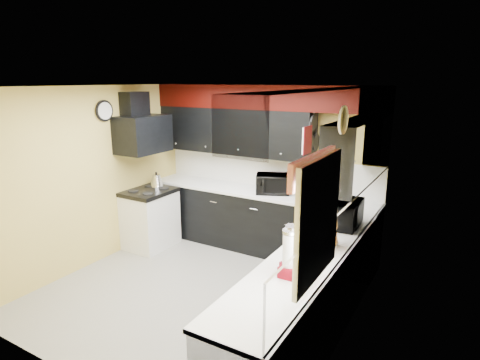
# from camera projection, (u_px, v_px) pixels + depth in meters

# --- Properties ---
(ground) EXTENTS (3.60, 3.60, 0.00)m
(ground) POSITION_uv_depth(u_px,v_px,m) (201.00, 290.00, 5.03)
(ground) COLOR gray
(ground) RESTS_ON ground
(wall_back) EXTENTS (3.60, 0.06, 2.50)m
(wall_back) POSITION_uv_depth(u_px,v_px,m) (267.00, 167.00, 6.23)
(wall_back) COLOR #E0C666
(wall_back) RESTS_ON ground
(wall_right) EXTENTS (0.06, 3.60, 2.50)m
(wall_right) POSITION_uv_depth(u_px,v_px,m) (350.00, 222.00, 3.85)
(wall_right) COLOR #E0C666
(wall_right) RESTS_ON ground
(wall_left) EXTENTS (0.06, 3.60, 2.50)m
(wall_left) POSITION_uv_depth(u_px,v_px,m) (94.00, 177.00, 5.61)
(wall_left) COLOR #E0C666
(wall_left) RESTS_ON ground
(ceiling) EXTENTS (3.60, 3.60, 0.06)m
(ceiling) POSITION_uv_depth(u_px,v_px,m) (195.00, 87.00, 4.42)
(ceiling) COLOR white
(ceiling) RESTS_ON wall_back
(cab_back) EXTENTS (3.60, 0.60, 0.90)m
(cab_back) POSITION_uv_depth(u_px,v_px,m) (257.00, 221.00, 6.18)
(cab_back) COLOR black
(cab_back) RESTS_ON ground
(cab_right) EXTENTS (0.60, 3.00, 0.90)m
(cab_right) POSITION_uv_depth(u_px,v_px,m) (306.00, 302.00, 3.94)
(cab_right) COLOR black
(cab_right) RESTS_ON ground
(counter_back) EXTENTS (3.62, 0.64, 0.04)m
(counter_back) POSITION_uv_depth(u_px,v_px,m) (257.00, 192.00, 6.06)
(counter_back) COLOR white
(counter_back) RESTS_ON cab_back
(counter_right) EXTENTS (0.64, 3.02, 0.04)m
(counter_right) POSITION_uv_depth(u_px,v_px,m) (308.00, 258.00, 3.82)
(counter_right) COLOR white
(counter_right) RESTS_ON cab_right
(splash_back) EXTENTS (3.60, 0.02, 0.50)m
(splash_back) POSITION_uv_depth(u_px,v_px,m) (266.00, 171.00, 6.24)
(splash_back) COLOR white
(splash_back) RESTS_ON counter_back
(splash_right) EXTENTS (0.02, 3.60, 0.50)m
(splash_right) POSITION_uv_depth(u_px,v_px,m) (349.00, 227.00, 3.87)
(splash_right) COLOR white
(splash_right) RESTS_ON counter_right
(upper_back) EXTENTS (2.60, 0.35, 0.70)m
(upper_back) POSITION_uv_depth(u_px,v_px,m) (233.00, 131.00, 6.20)
(upper_back) COLOR black
(upper_back) RESTS_ON wall_back
(upper_right) EXTENTS (0.35, 1.80, 0.70)m
(upper_right) POSITION_uv_depth(u_px,v_px,m) (360.00, 150.00, 4.55)
(upper_right) COLOR black
(upper_right) RESTS_ON wall_right
(soffit_back) EXTENTS (3.60, 0.36, 0.35)m
(soffit_back) POSITION_uv_depth(u_px,v_px,m) (262.00, 97.00, 5.82)
(soffit_back) COLOR black
(soffit_back) RESTS_ON wall_back
(soffit_right) EXTENTS (0.36, 3.24, 0.35)m
(soffit_right) POSITION_uv_depth(u_px,v_px,m) (332.00, 109.00, 3.52)
(soffit_right) COLOR black
(soffit_right) RESTS_ON wall_right
(stove) EXTENTS (0.60, 0.75, 0.86)m
(stove) POSITION_uv_depth(u_px,v_px,m) (150.00, 220.00, 6.29)
(stove) COLOR white
(stove) RESTS_ON ground
(cooktop) EXTENTS (0.62, 0.77, 0.06)m
(cooktop) POSITION_uv_depth(u_px,v_px,m) (149.00, 192.00, 6.18)
(cooktop) COLOR black
(cooktop) RESTS_ON stove
(hood) EXTENTS (0.50, 0.78, 0.55)m
(hood) POSITION_uv_depth(u_px,v_px,m) (143.00, 134.00, 5.99)
(hood) COLOR black
(hood) RESTS_ON wall_left
(hood_duct) EXTENTS (0.24, 0.40, 0.40)m
(hood_duct) POSITION_uv_depth(u_px,v_px,m) (135.00, 105.00, 5.95)
(hood_duct) COLOR black
(hood_duct) RESTS_ON wall_left
(window) EXTENTS (0.03, 0.86, 0.96)m
(window) POSITION_uv_depth(u_px,v_px,m) (318.00, 219.00, 3.03)
(window) COLOR white
(window) RESTS_ON wall_right
(valance) EXTENTS (0.04, 0.88, 0.20)m
(valance) POSITION_uv_depth(u_px,v_px,m) (314.00, 167.00, 2.96)
(valance) COLOR red
(valance) RESTS_ON wall_right
(pan_top) EXTENTS (0.03, 0.22, 0.40)m
(pan_top) POSITION_uv_depth(u_px,v_px,m) (313.00, 123.00, 5.44)
(pan_top) COLOR black
(pan_top) RESTS_ON upper_back
(pan_mid) EXTENTS (0.03, 0.28, 0.46)m
(pan_mid) POSITION_uv_depth(u_px,v_px,m) (309.00, 143.00, 5.39)
(pan_mid) COLOR black
(pan_mid) RESTS_ON upper_back
(pan_low) EXTENTS (0.03, 0.24, 0.42)m
(pan_low) POSITION_uv_depth(u_px,v_px,m) (316.00, 142.00, 5.62)
(pan_low) COLOR black
(pan_low) RESTS_ON upper_back
(cut_board) EXTENTS (0.03, 0.26, 0.35)m
(cut_board) POSITION_uv_depth(u_px,v_px,m) (307.00, 140.00, 5.28)
(cut_board) COLOR white
(cut_board) RESTS_ON upper_back
(baskets) EXTENTS (0.27, 0.27, 0.50)m
(baskets) POSITION_uv_depth(u_px,v_px,m) (324.00, 222.00, 4.04)
(baskets) COLOR brown
(baskets) RESTS_ON upper_right
(clock) EXTENTS (0.03, 0.30, 0.30)m
(clock) POSITION_uv_depth(u_px,v_px,m) (104.00, 111.00, 5.58)
(clock) COLOR black
(clock) RESTS_ON wall_left
(deco_plate) EXTENTS (0.03, 0.24, 0.24)m
(deco_plate) POSITION_uv_depth(u_px,v_px,m) (343.00, 120.00, 3.32)
(deco_plate) COLOR white
(deco_plate) RESTS_ON wall_right
(toaster_oven) EXTENTS (0.61, 0.56, 0.28)m
(toaster_oven) POSITION_uv_depth(u_px,v_px,m) (273.00, 184.00, 5.91)
(toaster_oven) COLOR black
(toaster_oven) RESTS_ON counter_back
(microwave) EXTENTS (0.39, 0.55, 0.29)m
(microwave) POSITION_uv_depth(u_px,v_px,m) (343.00, 213.00, 4.59)
(microwave) COLOR black
(microwave) RESTS_ON counter_right
(utensil_crock) EXTENTS (0.19, 0.19, 0.18)m
(utensil_crock) POSITION_uv_depth(u_px,v_px,m) (310.00, 192.00, 5.66)
(utensil_crock) COLOR white
(utensil_crock) RESTS_ON counter_back
(knife_block) EXTENTS (0.15, 0.18, 0.25)m
(knife_block) POSITION_uv_depth(u_px,v_px,m) (323.00, 191.00, 5.56)
(knife_block) COLOR black
(knife_block) RESTS_ON counter_back
(kettle) EXTENTS (0.27, 0.27, 0.19)m
(kettle) POSITION_uv_depth(u_px,v_px,m) (157.00, 180.00, 6.38)
(kettle) COLOR #B7B7BC
(kettle) RESTS_ON cooktop
(dispenser_a) EXTENTS (0.20, 0.20, 0.42)m
(dispenser_a) POSITION_uv_depth(u_px,v_px,m) (292.00, 251.00, 3.43)
(dispenser_a) COLOR #6B000E
(dispenser_a) RESTS_ON counter_right
(dispenser_b) EXTENTS (0.15, 0.15, 0.40)m
(dispenser_b) POSITION_uv_depth(u_px,v_px,m) (289.00, 255.00, 3.38)
(dispenser_b) COLOR #570711
(dispenser_b) RESTS_ON counter_right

